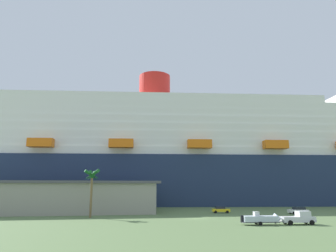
{
  "coord_description": "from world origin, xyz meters",
  "views": [
    {
      "loc": [
        -10.87,
        -66.1,
        5.98
      ],
      "look_at": [
        -3.73,
        23.7,
        23.71
      ],
      "focal_mm": 33.96,
      "sensor_mm": 36.0,
      "label": 1
    }
  ],
  "objects": [
    {
      "name": "palm_tree",
      "position": [
        -21.6,
        3.43,
        8.08
      ],
      "size": [
        3.73,
        3.68,
        10.13
      ],
      "color": "brown",
      "rests_on": "ground_plane"
    },
    {
      "name": "parked_car_black_coupe",
      "position": [
        -15.61,
        10.45,
        0.83
      ],
      "size": [
        4.59,
        2.12,
        1.58
      ],
      "color": "black",
      "rests_on": "ground_plane"
    },
    {
      "name": "ground_plane",
      "position": [
        0.0,
        30.0,
        0.0
      ],
      "size": [
        600.0,
        600.0,
        0.0
      ],
      "primitive_type": "plane",
      "color": "#567042"
    },
    {
      "name": "small_boat_on_trailer",
      "position": [
        9.48,
        -12.37,
        0.96
      ],
      "size": [
        7.98,
        2.14,
        2.15
      ],
      "color": "#595960",
      "rests_on": "ground_plane"
    },
    {
      "name": "pickup_truck",
      "position": [
        15.66,
        -12.29,
        1.04
      ],
      "size": [
        5.62,
        2.34,
        2.2
      ],
      "color": "silver",
      "rests_on": "ground_plane"
    },
    {
      "name": "terminal_building",
      "position": [
        -35.64,
        20.3,
        3.89
      ],
      "size": [
        58.37,
        31.27,
        7.74
      ],
      "color": "gray",
      "rests_on": "ground_plane"
    },
    {
      "name": "parked_car_white_van",
      "position": [
        26.31,
        9.27,
        0.83
      ],
      "size": [
        4.6,
        2.11,
        1.58
      ],
      "color": "white",
      "rests_on": "ground_plane"
    },
    {
      "name": "parked_car_yellow_taxi",
      "position": [
        8.53,
        13.57,
        0.83
      ],
      "size": [
        4.47,
        2.36,
        1.58
      ],
      "color": "yellow",
      "rests_on": "ground_plane"
    },
    {
      "name": "cruise_ship",
      "position": [
        19.93,
        56.11,
        16.38
      ],
      "size": [
        225.06,
        40.57,
        57.73
      ],
      "color": "#1E2D4C",
      "rests_on": "ground_plane"
    }
  ]
}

